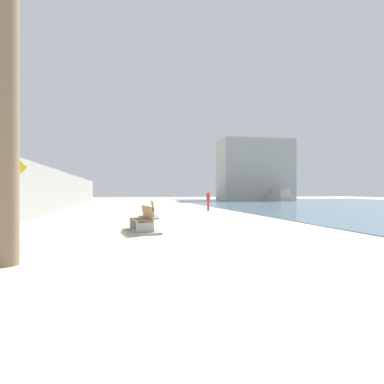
% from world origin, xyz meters
% --- Properties ---
extents(ground_plane, '(120.00, 120.00, 0.00)m').
position_xyz_m(ground_plane, '(0.00, 18.00, 0.00)').
color(ground_plane, beige).
extents(seawall, '(0.80, 64.00, 3.10)m').
position_xyz_m(seawall, '(-7.50, 18.00, 1.55)').
color(seawall, gray).
rests_on(seawall, ground).
extents(bench_near, '(1.37, 2.23, 0.98)m').
position_xyz_m(bench_near, '(-1.71, 4.21, 0.23)').
color(bench_near, gray).
rests_on(bench_near, ground).
extents(bench_far, '(1.18, 2.14, 0.98)m').
position_xyz_m(bench_far, '(-0.93, 10.94, 0.23)').
color(bench_far, gray).
rests_on(bench_far, ground).
extents(person_walking, '(0.33, 0.46, 1.62)m').
position_xyz_m(person_walking, '(4.05, 16.94, 0.94)').
color(person_walking, '#B22D33').
rests_on(person_walking, ground).
extents(boat_outer, '(2.31, 6.58, 1.81)m').
position_xyz_m(boat_outer, '(21.75, 41.55, 0.70)').
color(boat_outer, beige).
rests_on(boat_outer, water_bay).
extents(pedestrian_sign, '(0.85, 0.08, 2.87)m').
position_xyz_m(pedestrian_sign, '(-6.46, 5.85, 1.78)').
color(pedestrian_sign, slate).
rests_on(pedestrian_sign, ground).
extents(harbor_building, '(12.00, 6.00, 10.11)m').
position_xyz_m(harbor_building, '(19.56, 46.00, 5.05)').
color(harbor_building, '#ADAAA3').
rests_on(harbor_building, ground).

